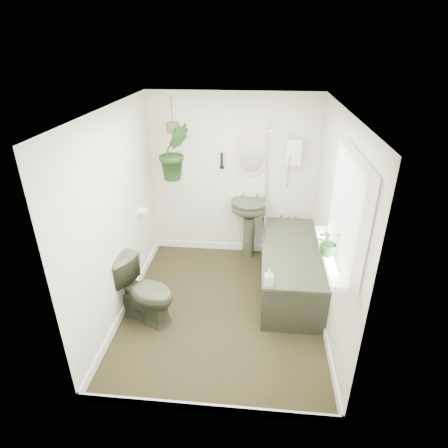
{
  "coord_description": "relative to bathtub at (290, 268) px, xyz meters",
  "views": [
    {
      "loc": [
        0.36,
        -3.52,
        2.9
      ],
      "look_at": [
        0.0,
        0.15,
        1.05
      ],
      "focal_mm": 30.0,
      "sensor_mm": 36.0,
      "label": 1
    }
  ],
  "objects": [
    {
      "name": "wall_right",
      "position": [
        0.36,
        -0.5,
        0.86
      ],
      "size": [
        0.02,
        2.8,
        2.3
      ],
      "primitive_type": "cube",
      "color": "#F4ECCC",
      "rests_on": "ground"
    },
    {
      "name": "window_recess",
      "position": [
        0.29,
        -1.2,
        1.36
      ],
      "size": [
        0.08,
        1.0,
        0.9
      ],
      "primitive_type": "cube",
      "color": "white",
      "rests_on": "wall_right"
    },
    {
      "name": "window_sill",
      "position": [
        0.22,
        -1.2,
        0.94
      ],
      "size": [
        0.18,
        1.0,
        0.04
      ],
      "primitive_type": "cube",
      "color": "white",
      "rests_on": "wall_right"
    },
    {
      "name": "wall_sconce",
      "position": [
        -0.95,
        0.86,
        1.11
      ],
      "size": [
        0.04,
        0.04,
        0.22
      ],
      "primitive_type": "cylinder",
      "color": "black",
      "rests_on": "wall_back"
    },
    {
      "name": "soap_bottle",
      "position": [
        -0.29,
        -0.79,
        0.39
      ],
      "size": [
        0.1,
        0.1,
        0.19
      ],
      "primitive_type": "imported",
      "rotation": [
        0.0,
        0.0,
        0.12
      ],
      "color": "#262324",
      "rests_on": "bathtub"
    },
    {
      "name": "shower_box",
      "position": [
        0.0,
        0.84,
        1.26
      ],
      "size": [
        0.2,
        0.1,
        0.35
      ],
      "primitive_type": "cube",
      "color": "white",
      "rests_on": "wall_back"
    },
    {
      "name": "window_blinds",
      "position": [
        0.24,
        -1.2,
        1.36
      ],
      "size": [
        0.01,
        0.86,
        0.76
      ],
      "primitive_type": "cube",
      "color": "white",
      "rests_on": "wall_right"
    },
    {
      "name": "bathtub",
      "position": [
        0.0,
        0.0,
        0.0
      ],
      "size": [
        0.72,
        1.72,
        0.58
      ],
      "primitive_type": null,
      "color": "#393D2B",
      "rests_on": "floor"
    },
    {
      "name": "sill_plant",
      "position": [
        0.17,
        -1.23,
        1.08
      ],
      "size": [
        0.26,
        0.24,
        0.24
      ],
      "primitive_type": "imported",
      "rotation": [
        0.0,
        0.0,
        0.29
      ],
      "color": "black",
      "rests_on": "window_sill"
    },
    {
      "name": "floor",
      "position": [
        -0.8,
        -0.5,
        -0.3
      ],
      "size": [
        2.3,
        2.8,
        0.02
      ],
      "primitive_type": "cube",
      "color": "black",
      "rests_on": "ground"
    },
    {
      "name": "oval_mirror",
      "position": [
        -0.55,
        0.87,
        1.21
      ],
      "size": [
        0.46,
        0.03,
        0.62
      ],
      "primitive_type": "ellipsoid",
      "color": "#C8BE8F",
      "rests_on": "wall_back"
    },
    {
      "name": "ceiling",
      "position": [
        -0.8,
        -0.5,
        2.02
      ],
      "size": [
        2.3,
        2.8,
        0.02
      ],
      "primitive_type": "cube",
      "color": "white",
      "rests_on": "ground"
    },
    {
      "name": "wall_left",
      "position": [
        -1.96,
        -0.5,
        0.86
      ],
      "size": [
        0.02,
        2.8,
        2.3
      ],
      "primitive_type": "cube",
      "color": "#F4ECCC",
      "rests_on": "ground"
    },
    {
      "name": "toilet_roll_holder",
      "position": [
        -1.9,
        0.2,
        0.61
      ],
      "size": [
        0.11,
        0.11,
        0.11
      ],
      "primitive_type": "cylinder",
      "rotation": [
        0.0,
        1.57,
        0.0
      ],
      "color": "white",
      "rests_on": "wall_left"
    },
    {
      "name": "bath_screen",
      "position": [
        -0.33,
        0.49,
        0.99
      ],
      "size": [
        0.04,
        0.72,
        1.4
      ],
      "primitive_type": null,
      "color": "silver",
      "rests_on": "bathtub"
    },
    {
      "name": "hanging_pot",
      "position": [
        -1.5,
        0.45,
        1.63
      ],
      "size": [
        0.16,
        0.16,
        0.12
      ],
      "primitive_type": "cylinder",
      "color": "brown",
      "rests_on": "ceiling"
    },
    {
      "name": "pedestal_sink",
      "position": [
        -0.55,
        0.74,
        0.15
      ],
      "size": [
        0.56,
        0.49,
        0.88
      ],
      "primitive_type": null,
      "rotation": [
        0.0,
        0.0,
        0.11
      ],
      "color": "#393D2B",
      "rests_on": "floor"
    },
    {
      "name": "hanging_plant",
      "position": [
        -1.5,
        0.45,
        1.33
      ],
      "size": [
        0.49,
        0.46,
        0.72
      ],
      "primitive_type": "imported",
      "rotation": [
        0.0,
        0.0,
        0.45
      ],
      "color": "black",
      "rests_on": "ceiling"
    },
    {
      "name": "wall_back",
      "position": [
        -0.8,
        0.91,
        0.86
      ],
      "size": [
        2.3,
        0.02,
        2.3
      ],
      "primitive_type": "cube",
      "color": "#F4ECCC",
      "rests_on": "ground"
    },
    {
      "name": "wall_front",
      "position": [
        -0.8,
        -1.91,
        0.86
      ],
      "size": [
        2.3,
        0.02,
        2.3
      ],
      "primitive_type": "cube",
      "color": "#F4ECCC",
      "rests_on": "ground"
    },
    {
      "name": "skirting",
      "position": [
        -0.8,
        -0.5,
        -0.24
      ],
      "size": [
        2.3,
        2.8,
        0.1
      ],
      "primitive_type": "cube",
      "color": "white",
      "rests_on": "floor"
    },
    {
      "name": "toilet",
      "position": [
        -1.65,
        -0.74,
        0.08
      ],
      "size": [
        0.83,
        0.67,
        0.74
      ],
      "primitive_type": "imported",
      "rotation": [
        0.0,
        0.0,
        1.16
      ],
      "color": "#393D2B",
      "rests_on": "floor"
    }
  ]
}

